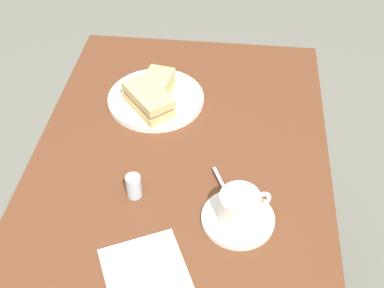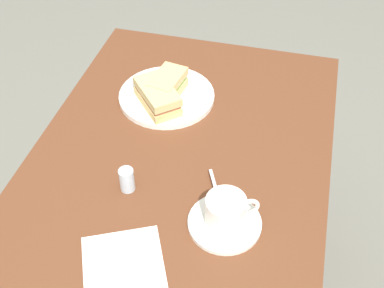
% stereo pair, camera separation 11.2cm
% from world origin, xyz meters
% --- Properties ---
extents(dining_table, '(1.31, 0.68, 0.70)m').
position_xyz_m(dining_table, '(0.00, 0.00, 0.59)').
color(dining_table, brown).
rests_on(dining_table, ground_plane).
extents(sandwich_plate, '(0.25, 0.25, 0.01)m').
position_xyz_m(sandwich_plate, '(0.36, 0.09, 0.71)').
color(sandwich_plate, white).
rests_on(sandwich_plate, dining_table).
extents(sandwich_front, '(0.12, 0.08, 0.06)m').
position_xyz_m(sandwich_front, '(0.36, 0.08, 0.75)').
color(sandwich_front, '#E1B379').
rests_on(sandwich_front, sandwich_plate).
extents(sandwich_back, '(0.15, 0.15, 0.05)m').
position_xyz_m(sandwich_back, '(0.31, 0.10, 0.75)').
color(sandwich_back, '#D6BA72').
rests_on(sandwich_back, sandwich_plate).
extents(coffee_saucer, '(0.15, 0.15, 0.01)m').
position_xyz_m(coffee_saucer, '(0.00, -0.14, 0.71)').
color(coffee_saucer, white).
rests_on(coffee_saucer, dining_table).
extents(coffee_cup, '(0.08, 0.11, 0.07)m').
position_xyz_m(coffee_cup, '(0.00, -0.14, 0.75)').
color(coffee_cup, white).
rests_on(coffee_cup, coffee_saucer).
extents(spoon, '(0.09, 0.05, 0.01)m').
position_xyz_m(spoon, '(0.07, -0.11, 0.72)').
color(spoon, silver).
rests_on(spoon, coffee_saucer).
extents(napkin, '(0.20, 0.20, 0.00)m').
position_xyz_m(napkin, '(-0.14, 0.03, 0.71)').
color(napkin, white).
rests_on(napkin, dining_table).
extents(salt_shaker, '(0.03, 0.03, 0.06)m').
position_xyz_m(salt_shaker, '(0.04, 0.08, 0.73)').
color(salt_shaker, silver).
rests_on(salt_shaker, dining_table).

